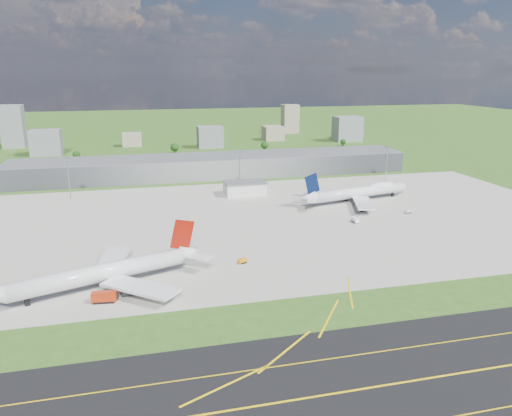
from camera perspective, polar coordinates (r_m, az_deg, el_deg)
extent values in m
plane|color=#2D551A|center=(374.45, -4.48, 3.27)|extent=(1400.00, 1400.00, 0.00)
cube|color=black|center=(141.58, 14.48, -19.05)|extent=(1400.00, 60.00, 0.06)
cube|color=gray|center=(272.33, 1.48, -1.38)|extent=(360.00, 190.00, 0.08)
cube|color=slate|center=(387.48, -4.88, 4.81)|extent=(300.00, 42.00, 15.00)
cube|color=silver|center=(327.54, -1.30, 2.25)|extent=(26.00, 16.00, 8.00)
cylinder|color=gray|center=(335.30, -20.60, 3.05)|extent=(0.70, 0.70, 25.00)
cube|color=gray|center=(332.99, -20.81, 5.20)|extent=(3.50, 2.00, 1.20)
cylinder|color=gray|center=(340.05, -1.87, 4.20)|extent=(0.70, 0.70, 25.00)
cube|color=gray|center=(337.77, -1.89, 6.33)|extent=(3.50, 2.00, 1.20)
cylinder|color=gray|center=(378.20, 14.71, 4.86)|extent=(0.70, 0.70, 25.00)
cube|color=gray|center=(376.15, 14.84, 6.77)|extent=(3.50, 2.00, 1.20)
cylinder|color=silver|center=(195.89, -17.40, -7.14)|extent=(63.20, 27.88, 6.69)
cone|color=silver|center=(207.38, -7.63, -4.99)|extent=(10.64, 9.28, 6.69)
cube|color=maroon|center=(196.16, -17.98, -7.81)|extent=(50.91, 20.28, 1.45)
cube|color=silver|center=(185.21, -13.10, -8.83)|extent=(28.56, 26.46, 1.00)
cube|color=silver|center=(213.25, -16.14, -5.74)|extent=(15.16, 30.33, 1.00)
cube|color=maroon|center=(203.60, -8.42, -3.02)|extent=(10.66, 4.23, 13.47)
cylinder|color=#38383D|center=(188.91, -14.29, -9.12)|extent=(6.97, 5.41, 3.57)
cylinder|color=#38383D|center=(209.56, -16.45, -6.77)|extent=(6.97, 5.41, 3.57)
cube|color=black|center=(194.97, -14.97, -8.57)|extent=(2.13, 1.86, 2.79)
cube|color=black|center=(203.81, -15.89, -7.56)|extent=(2.13, 1.86, 2.79)
cube|color=black|center=(193.31, -24.67, -9.74)|extent=(2.13, 1.86, 2.79)
cylinder|color=silver|center=(316.18, 11.73, 1.79)|extent=(66.25, 20.66, 6.64)
cone|color=silver|center=(339.02, 16.54, 2.39)|extent=(6.65, 7.63, 6.64)
cone|color=silver|center=(294.88, 5.97, 1.21)|extent=(9.78, 8.31, 6.64)
cube|color=navy|center=(317.95, 12.02, 1.47)|extent=(53.74, 14.28, 1.39)
ellipsoid|color=silver|center=(326.44, 14.15, 2.43)|extent=(22.16, 11.02, 5.97)
cube|color=silver|center=(323.71, 8.61, 1.91)|extent=(27.23, 28.56, 0.96)
cube|color=silver|center=(298.51, 12.15, 0.57)|extent=(18.24, 31.38, 0.96)
cube|color=#061232|center=(294.46, 6.45, 2.74)|extent=(10.53, 2.80, 12.93)
cylinder|color=#38383D|center=(321.27, 9.86, 1.37)|extent=(6.48, 4.60, 3.43)
cylinder|color=#38383D|center=(326.26, 7.88, 1.67)|extent=(6.48, 4.60, 3.43)
cylinder|color=#38383D|center=(306.46, 11.96, 0.57)|extent=(6.48, 4.60, 3.43)
cylinder|color=#38383D|center=(294.66, 12.29, -0.05)|extent=(6.48, 4.60, 3.43)
cube|color=black|center=(317.17, 10.24, 1.06)|extent=(1.95, 1.62, 2.68)
cube|color=black|center=(309.75, 11.29, 0.66)|extent=(1.95, 1.62, 2.68)
cube|color=black|center=(334.04, 15.32, 1.48)|extent=(1.95, 1.62, 2.68)
cube|color=#9E260B|center=(186.10, -16.99, -9.67)|extent=(8.86, 4.14, 3.42)
cube|color=black|center=(186.82, -16.95, -10.15)|extent=(7.60, 4.16, 0.70)
cube|color=orange|center=(212.44, -1.56, -6.04)|extent=(4.26, 3.34, 1.50)
cube|color=black|center=(212.72, -1.56, -6.22)|extent=(3.77, 3.24, 0.70)
cube|color=white|center=(272.63, 11.25, -1.33)|extent=(2.69, 5.33, 2.27)
cube|color=black|center=(272.96, 11.24, -1.56)|extent=(2.74, 4.57, 0.70)
cube|color=silver|center=(297.65, 17.00, -0.34)|extent=(4.53, 3.13, 1.84)
cube|color=black|center=(297.89, 16.99, -0.51)|extent=(3.97, 3.03, 0.70)
cube|color=slate|center=(521.73, -22.86, 6.92)|extent=(28.00, 22.00, 24.00)
cube|color=gray|center=(555.81, -13.99, 7.61)|extent=(20.00, 18.00, 14.00)
cube|color=slate|center=(531.53, -5.27, 8.09)|extent=(26.00, 20.00, 22.00)
cube|color=gray|center=(587.68, 1.94, 8.56)|extent=(22.00, 24.00, 16.00)
cube|color=slate|center=(586.27, 10.40, 8.89)|extent=(30.00, 22.00, 28.00)
cube|color=slate|center=(586.45, -26.02, 8.38)|extent=(22.00, 20.00, 44.00)
cube|color=gray|center=(655.24, 3.91, 10.13)|extent=(20.00, 18.00, 36.00)
cylinder|color=#382314|center=(485.03, -19.81, 5.39)|extent=(0.70, 0.70, 3.00)
sphere|color=black|center=(484.50, -19.85, 5.78)|extent=(6.75, 6.75, 6.75)
cylinder|color=#382314|center=(498.73, -9.28, 6.40)|extent=(0.70, 0.70, 3.60)
sphere|color=black|center=(498.12, -9.30, 6.86)|extent=(8.10, 8.10, 8.10)
cylinder|color=#382314|center=(509.01, 0.98, 6.77)|extent=(0.70, 0.70, 3.40)
sphere|color=black|center=(508.44, 0.98, 7.19)|extent=(7.65, 7.65, 7.65)
cylinder|color=#382314|center=(548.07, 9.91, 7.14)|extent=(0.70, 0.70, 2.80)
sphere|color=black|center=(547.63, 9.92, 7.46)|extent=(6.30, 6.30, 6.30)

